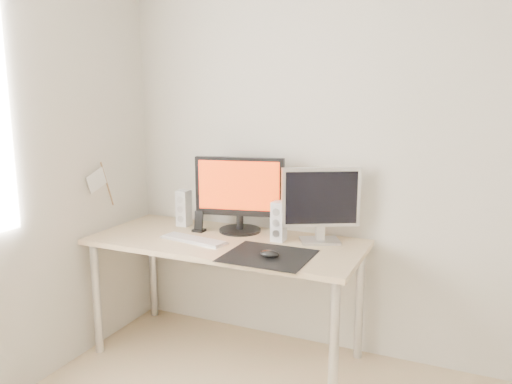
% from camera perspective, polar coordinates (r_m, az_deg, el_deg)
% --- Properties ---
extents(wall_back, '(3.50, 0.00, 3.50)m').
position_cam_1_polar(wall_back, '(2.92, 16.42, 4.36)').
color(wall_back, silver).
rests_on(wall_back, ground).
extents(mousepad, '(0.45, 0.40, 0.00)m').
position_cam_1_polar(mousepad, '(2.66, 1.39, -7.29)').
color(mousepad, black).
rests_on(mousepad, desk).
extents(mouse, '(0.11, 0.06, 0.04)m').
position_cam_1_polar(mouse, '(2.62, 1.55, -7.09)').
color(mouse, black).
rests_on(mouse, mousepad).
extents(desk, '(1.60, 0.70, 0.73)m').
position_cam_1_polar(desk, '(2.97, -3.44, -6.92)').
color(desk, '#D1B587').
rests_on(desk, ground).
extents(main_monitor, '(0.55, 0.31, 0.47)m').
position_cam_1_polar(main_monitor, '(3.06, -1.90, 0.04)').
color(main_monitor, black).
rests_on(main_monitor, desk).
extents(second_monitor, '(0.42, 0.24, 0.43)m').
position_cam_1_polar(second_monitor, '(2.86, 7.42, -1.07)').
color(second_monitor, silver).
rests_on(second_monitor, desk).
extents(speaker_left, '(0.07, 0.09, 0.23)m').
position_cam_1_polar(speaker_left, '(3.27, -8.26, -1.83)').
color(speaker_left, white).
rests_on(speaker_left, desk).
extents(speaker_right, '(0.07, 0.09, 0.23)m').
position_cam_1_polar(speaker_right, '(2.90, 2.61, -3.36)').
color(speaker_right, white).
rests_on(speaker_right, desk).
extents(keyboard, '(0.43, 0.18, 0.02)m').
position_cam_1_polar(keyboard, '(2.94, -7.15, -5.43)').
color(keyboard, silver).
rests_on(keyboard, desk).
extents(phone_dock, '(0.07, 0.06, 0.13)m').
position_cam_1_polar(phone_dock, '(3.13, -6.54, -3.81)').
color(phone_dock, black).
rests_on(phone_dock, desk).
extents(pennant, '(0.01, 0.23, 0.29)m').
position_cam_1_polar(pennant, '(3.20, -17.39, 1.19)').
color(pennant, '#A57F54').
rests_on(pennant, wall_left).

